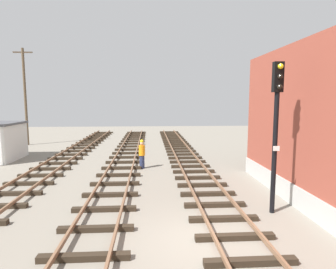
% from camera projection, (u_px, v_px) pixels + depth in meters
% --- Properties ---
extents(ground_plane, '(80.00, 80.00, 0.00)m').
position_uv_depth(ground_plane, '(202.00, 241.00, 8.68)').
color(ground_plane, gray).
extents(track_near_building, '(2.50, 61.44, 0.32)m').
position_uv_depth(track_near_building, '(235.00, 236.00, 8.73)').
color(track_near_building, '#2D2319').
rests_on(track_near_building, ground).
extents(track_centre, '(2.50, 61.44, 0.32)m').
position_uv_depth(track_centre, '(91.00, 240.00, 8.44)').
color(track_centre, '#2D2319').
rests_on(track_centre, ground).
extents(signal_mast, '(0.36, 0.40, 5.72)m').
position_uv_depth(signal_mast, '(276.00, 121.00, 10.45)').
color(signal_mast, black).
rests_on(signal_mast, ground).
extents(utility_pole_far, '(1.80, 0.24, 9.32)m').
position_uv_depth(utility_pole_far, '(25.00, 95.00, 27.13)').
color(utility_pole_far, brown).
rests_on(utility_pole_far, ground).
extents(track_worker_foreground, '(0.40, 0.40, 1.87)m').
position_uv_depth(track_worker_foreground, '(142.00, 154.00, 17.93)').
color(track_worker_foreground, '#262D4C').
rests_on(track_worker_foreground, ground).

